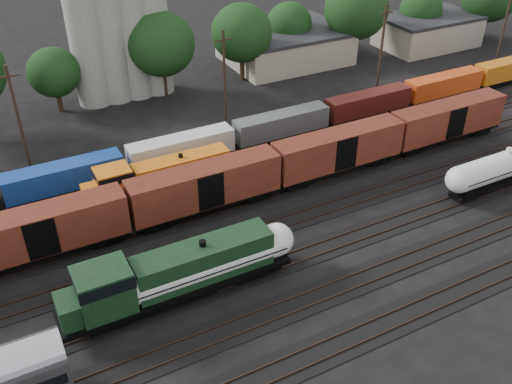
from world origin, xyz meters
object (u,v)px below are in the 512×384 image
tank_car_a (202,266)px  orange_locomotive (155,177)px  green_locomotive (165,276)px  grain_silo (116,16)px

tank_car_a → orange_locomotive: 15.06m
green_locomotive → tank_car_a: size_ratio=1.14×
orange_locomotive → grain_silo: bearing=79.6°
tank_car_a → grain_silo: (6.12, 41.00, 8.66)m
green_locomotive → orange_locomotive: bearing=73.3°
orange_locomotive → green_locomotive: bearing=-106.7°
green_locomotive → grain_silo: 42.87m
tank_car_a → orange_locomotive: size_ratio=0.99×
green_locomotive → tank_car_a: 3.16m
green_locomotive → tank_car_a: green_locomotive is taller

